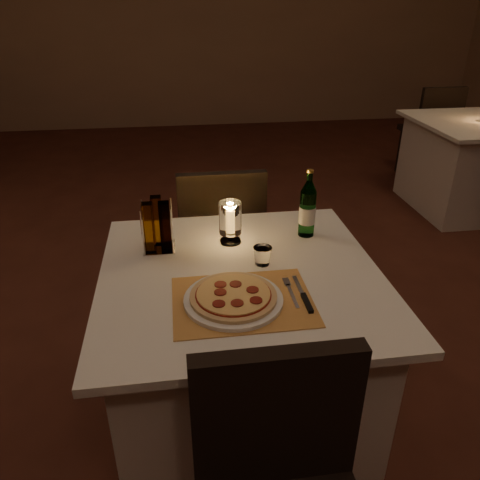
{
  "coord_description": "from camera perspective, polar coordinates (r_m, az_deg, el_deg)",
  "views": [
    {
      "loc": [
        -0.28,
        -1.68,
        1.61
      ],
      "look_at": [
        -0.07,
        -0.24,
        0.86
      ],
      "focal_mm": 35.0,
      "sensor_mm": 36.0,
      "label": 1
    }
  ],
  "objects": [
    {
      "name": "floor",
      "position": [
        2.35,
        0.95,
        -16.24
      ],
      "size": [
        8.0,
        10.0,
        0.02
      ],
      "primitive_type": "cube",
      "color": "#4E2219",
      "rests_on": "ground"
    },
    {
      "name": "wall_back",
      "position": [
        6.69,
        -6.43,
        26.36
      ],
      "size": [
        8.0,
        0.02,
        3.0
      ],
      "primitive_type": "cube",
      "color": "#977358",
      "rests_on": "ground"
    },
    {
      "name": "main_table",
      "position": [
        1.89,
        0.09,
        -13.46
      ],
      "size": [
        1.0,
        1.0,
        0.74
      ],
      "color": "silver",
      "rests_on": "ground"
    },
    {
      "name": "chair_far",
      "position": [
        2.39,
        -2.36,
        0.99
      ],
      "size": [
        0.42,
        0.42,
        0.9
      ],
      "color": "black",
      "rests_on": "ground"
    },
    {
      "name": "placemat",
      "position": [
        1.52,
        0.32,
        -7.45
      ],
      "size": [
        0.45,
        0.34,
        0.0
      ],
      "primitive_type": "cube",
      "color": "#C58A44",
      "rests_on": "main_table"
    },
    {
      "name": "plate",
      "position": [
        1.51,
        -0.81,
        -7.27
      ],
      "size": [
        0.32,
        0.32,
        0.01
      ],
      "primitive_type": "cylinder",
      "color": "white",
      "rests_on": "placemat"
    },
    {
      "name": "pizza",
      "position": [
        1.5,
        -0.81,
        -6.76
      ],
      "size": [
        0.28,
        0.28,
        0.02
      ],
      "color": "#D8B77F",
      "rests_on": "plate"
    },
    {
      "name": "fork",
      "position": [
        1.57,
        6.13,
        -6.11
      ],
      "size": [
        0.02,
        0.18,
        0.0
      ],
      "color": "silver",
      "rests_on": "placemat"
    },
    {
      "name": "knife",
      "position": [
        1.53,
        7.95,
        -7.14
      ],
      "size": [
        0.02,
        0.22,
        0.01
      ],
      "color": "black",
      "rests_on": "placemat"
    },
    {
      "name": "tumbler",
      "position": [
        1.71,
        2.76,
        -1.94
      ],
      "size": [
        0.07,
        0.07,
        0.07
      ],
      "primitive_type": null,
      "color": "white",
      "rests_on": "main_table"
    },
    {
      "name": "water_bottle",
      "position": [
        1.91,
        8.22,
        3.7
      ],
      "size": [
        0.07,
        0.07,
        0.28
      ],
      "color": "#59A65A",
      "rests_on": "main_table"
    },
    {
      "name": "hurricane_candle",
      "position": [
        1.83,
        -1.2,
        2.55
      ],
      "size": [
        0.09,
        0.09,
        0.17
      ],
      "color": "white",
      "rests_on": "main_table"
    },
    {
      "name": "cruet_caddy",
      "position": [
        1.8,
        -10.04,
        1.55
      ],
      "size": [
        0.12,
        0.12,
        0.21
      ],
      "color": "white",
      "rests_on": "main_table"
    },
    {
      "name": "neighbor_table_right",
      "position": [
        4.38,
        26.49,
        8.15
      ],
      "size": [
        1.0,
        1.0,
        0.74
      ],
      "color": "silver",
      "rests_on": "ground"
    },
    {
      "name": "neighbor_chair_rb",
      "position": [
        4.91,
        22.49,
        12.96
      ],
      "size": [
        0.42,
        0.42,
        0.9
      ],
      "color": "black",
      "rests_on": "ground"
    }
  ]
}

